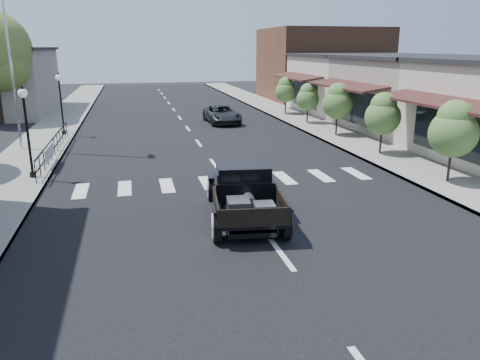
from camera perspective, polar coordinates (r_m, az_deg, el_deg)
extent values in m
plane|color=black|center=(15.00, 1.54, -4.41)|extent=(120.00, 120.00, 0.00)
cube|color=black|center=(29.29, -5.91, 5.60)|extent=(14.00, 80.00, 0.02)
cube|color=gray|center=(29.47, -22.58, 4.66)|extent=(3.00, 80.00, 0.15)
cube|color=gray|center=(31.47, 9.72, 6.29)|extent=(3.00, 80.00, 0.15)
cube|color=gray|center=(32.58, 22.05, 9.56)|extent=(10.00, 9.00, 4.50)
cube|color=beige|center=(40.27, 14.70, 11.19)|extent=(10.00, 9.00, 4.50)
cube|color=brown|center=(49.46, 9.88, 13.70)|extent=(11.00, 10.00, 7.00)
cylinder|color=silver|center=(26.26, -26.79, 17.59)|extent=(0.12, 0.12, 13.13)
imported|color=black|center=(33.29, -2.22, 7.98)|extent=(2.23, 4.55, 1.24)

